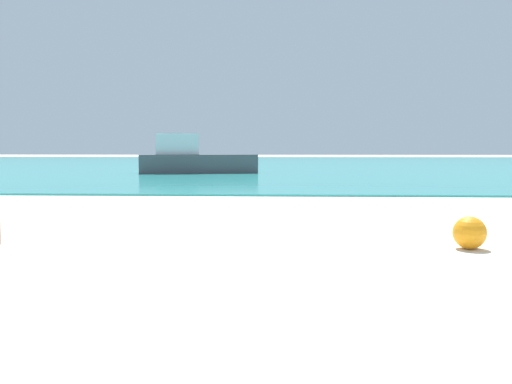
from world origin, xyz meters
The scene contains 3 objects.
water centered at (0.00, 45.43, 0.03)m, with size 160.00×60.00×0.06m, color teal.
boat_near centered at (-4.68, 27.91, 0.73)m, with size 5.95×2.95×1.94m.
beach_ball centered at (2.17, 7.77, 0.21)m, with size 0.43×0.43×0.43m, color orange.
Camera 1 is at (-0.24, 0.46, 1.32)m, focal length 39.30 mm.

